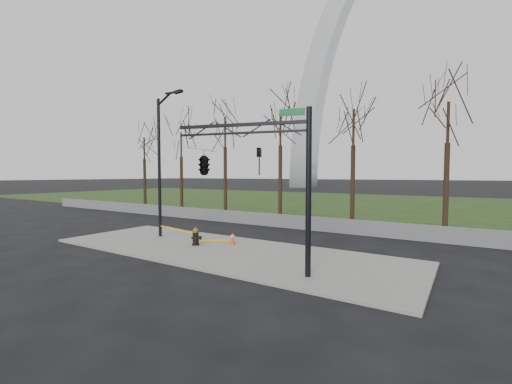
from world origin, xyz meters
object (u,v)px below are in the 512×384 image
Objects in this scene: traffic_signal_mast at (222,162)px; fire_hydrant at (196,237)px; traffic_cone at (232,238)px; street_light at (161,157)px.

fire_hydrant is at bearing 131.00° from traffic_signal_mast.
traffic_signal_mast reaches higher than traffic_cone.
street_light is at bearing 140.46° from traffic_signal_mast.
fire_hydrant is at bearing -0.98° from street_light.
traffic_cone is at bearing 17.02° from street_light.
traffic_cone is 0.07× the size of street_light.
traffic_cone is 6.34m from street_light.
traffic_cone is at bearing 107.21° from traffic_signal_mast.
traffic_cone is 5.78m from traffic_signal_mast.
fire_hydrant is 0.15× the size of traffic_signal_mast.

